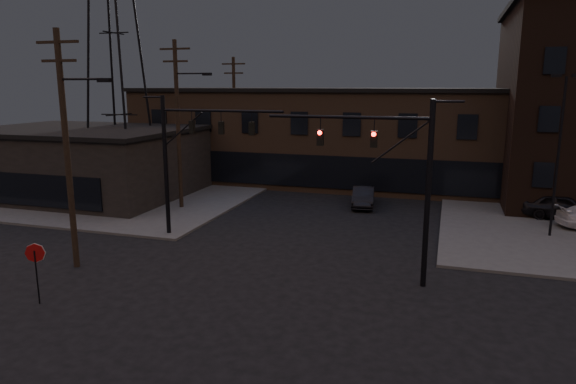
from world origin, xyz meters
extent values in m
plane|color=black|center=(0.00, 0.00, 0.00)|extent=(140.00, 140.00, 0.00)
cube|color=#474744|center=(-22.00, 22.00, 0.07)|extent=(30.00, 30.00, 0.15)
cube|color=brown|center=(0.00, 28.00, 4.00)|extent=(40.00, 12.00, 8.00)
cube|color=black|center=(-20.00, 16.00, 2.50)|extent=(16.00, 12.00, 5.00)
cylinder|color=black|center=(6.50, 4.50, 4.00)|extent=(0.24, 0.24, 8.00)
cylinder|color=black|center=(3.00, 4.50, 7.20)|extent=(7.00, 0.14, 0.14)
cube|color=#FF140C|center=(4.17, 4.50, 6.30)|extent=(0.28, 0.22, 0.70)
cube|color=#FF140C|center=(1.83, 4.50, 6.30)|extent=(0.28, 0.22, 0.70)
cylinder|color=black|center=(-8.00, 8.00, 4.00)|extent=(0.24, 0.24, 8.00)
cylinder|color=black|center=(-4.50, 8.00, 7.20)|extent=(7.00, 0.14, 0.14)
cube|color=black|center=(-6.25, 8.00, 6.30)|extent=(0.28, 0.22, 0.70)
cube|color=black|center=(-4.50, 8.00, 6.30)|extent=(0.28, 0.22, 0.70)
cube|color=black|center=(-2.75, 8.00, 6.30)|extent=(0.28, 0.22, 0.70)
cylinder|color=black|center=(-8.00, -2.00, 1.10)|extent=(0.06, 0.06, 2.20)
cylinder|color=maroon|center=(-8.00, -1.98, 2.10)|extent=(0.72, 0.33, 0.76)
cylinder|color=black|center=(-9.50, 2.00, 5.50)|extent=(0.28, 0.28, 11.00)
cube|color=black|center=(-9.50, 2.00, 10.40)|extent=(2.20, 0.12, 0.12)
cube|color=black|center=(-9.50, 2.00, 9.60)|extent=(1.80, 0.12, 0.12)
cube|color=black|center=(-7.20, 2.00, 8.75)|extent=(0.60, 0.25, 0.18)
cylinder|color=black|center=(-10.50, 14.00, 5.75)|extent=(0.28, 0.28, 11.50)
cube|color=black|center=(-10.50, 14.00, 10.90)|extent=(2.20, 0.12, 0.12)
cube|color=black|center=(-10.50, 14.00, 10.10)|extent=(1.80, 0.12, 0.12)
cube|color=black|center=(-8.20, 14.00, 9.25)|extent=(0.60, 0.25, 0.18)
cylinder|color=black|center=(-11.50, 26.00, 5.50)|extent=(0.28, 0.28, 11.00)
cube|color=black|center=(-11.50, 26.00, 10.40)|extent=(2.20, 0.12, 0.12)
cube|color=black|center=(-11.50, 26.00, 9.60)|extent=(1.80, 0.12, 0.12)
cylinder|color=black|center=(13.00, 14.00, 4.50)|extent=(0.14, 0.14, 9.00)
cube|color=black|center=(12.50, 14.00, 9.05)|extent=(0.50, 0.28, 0.18)
imported|color=black|center=(14.42, 18.26, 0.97)|extent=(5.14, 2.91, 1.65)
imported|color=black|center=(1.58, 18.62, 0.71)|extent=(2.04, 4.44, 1.41)
camera|label=1|loc=(7.20, -17.26, 8.53)|focal=32.00mm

